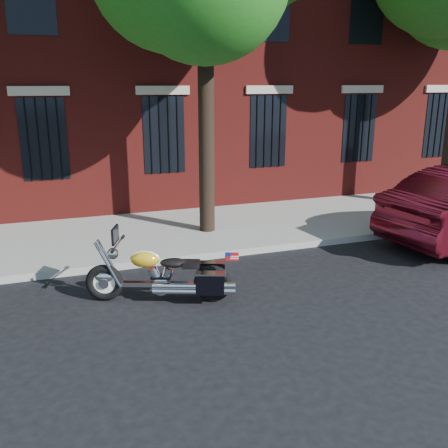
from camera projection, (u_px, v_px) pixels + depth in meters
name	position (u px, v px, depth m)	size (l,w,h in m)	color
ground	(229.00, 283.00, 9.16)	(120.00, 120.00, 0.00)	black
curb	(206.00, 255.00, 10.40)	(40.00, 0.16, 0.15)	gray
sidewalk	(183.00, 231.00, 12.10)	(40.00, 3.60, 0.15)	gray
building	(127.00, 6.00, 16.64)	(26.00, 10.08, 12.00)	maroon
motorcycle	(166.00, 277.00, 8.28)	(2.34, 1.32, 1.29)	black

